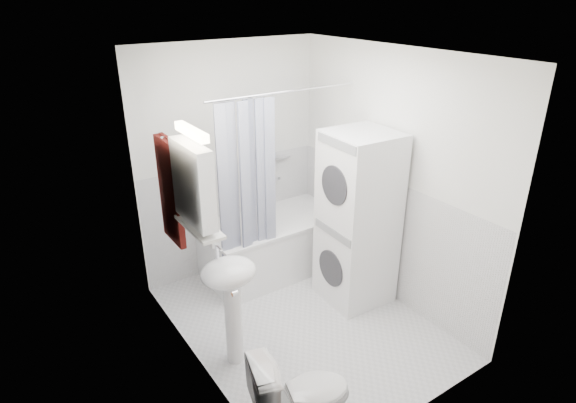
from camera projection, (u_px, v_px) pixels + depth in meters
floor at (302, 322)px, 4.46m from camera, size 2.60×2.60×0.00m
room_walls at (304, 171)px, 3.85m from camera, size 2.60×2.60×2.60m
wainscot at (284, 252)px, 4.44m from camera, size 1.98×2.58×2.58m
door at (235, 294)px, 3.15m from camera, size 0.05×2.00×2.00m
bathtub at (278, 241)px, 5.19m from camera, size 1.59×0.75×0.61m
tub_spout at (276, 177)px, 5.30m from camera, size 0.04×0.12×0.04m
curtain_rod at (295, 90)px, 4.27m from camera, size 1.77×0.02×0.02m
shower_curtain at (248, 181)px, 4.31m from camera, size 0.55×0.02×1.45m
sink at (230, 288)px, 3.72m from camera, size 0.44×0.37×1.04m
medicine_cabinet at (194, 182)px, 3.44m from camera, size 0.13×0.50×0.71m
shelf at (199, 227)px, 3.59m from camera, size 0.18×0.54×0.02m
shower_caddy at (280, 157)px, 5.23m from camera, size 0.22×0.06×0.02m
towel at (170, 190)px, 3.82m from camera, size 0.07×0.37×0.89m
washer_dryer at (358, 219)px, 4.51m from camera, size 0.63×0.62×1.69m
toilet at (301, 397)px, 3.20m from camera, size 0.76×0.55×0.67m
soap_pump at (214, 242)px, 3.90m from camera, size 0.08×0.17×0.08m
shelf_bottle at (208, 229)px, 3.46m from camera, size 0.07×0.18×0.07m
shelf_cup at (192, 213)px, 3.66m from camera, size 0.10×0.09×0.10m
shampoo_a at (262, 154)px, 5.08m from camera, size 0.13×0.17×0.13m
shampoo_b at (272, 154)px, 5.15m from camera, size 0.08×0.21×0.08m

